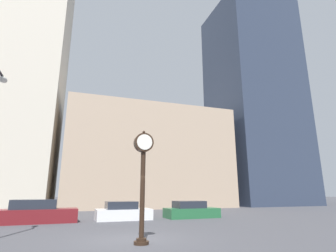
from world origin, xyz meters
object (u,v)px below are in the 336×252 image
Objects in this scene: car_white at (123,212)px; car_green at (191,211)px; car_maroon at (37,213)px; street_clock at (143,170)px.

car_green is (5.14, -0.13, -0.01)m from car_white.
car_maroon is at bearing -178.67° from car_white.
street_clock is at bearing -96.36° from car_white.
car_white is at bearing 176.11° from car_green.
car_maroon is 1.18× the size of car_green.
street_clock is 0.89× the size of car_maroon.
street_clock is 10.96m from car_green.
street_clock is at bearing -64.51° from car_maroon.
car_maroon is 5.49m from car_white.
street_clock is 1.06× the size of car_green.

